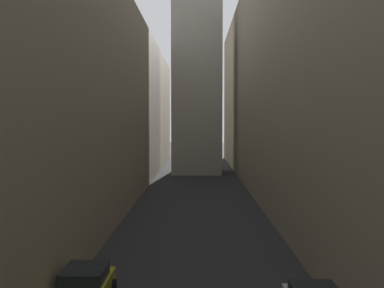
{
  "coord_description": "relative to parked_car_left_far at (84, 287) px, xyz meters",
  "views": [
    {
      "loc": [
        0.12,
        4.5,
        7.39
      ],
      "look_at": [
        0.0,
        14.81,
        6.91
      ],
      "focal_mm": 45.89,
      "sensor_mm": 36.0,
      "label": 1
    }
  ],
  "objects": [
    {
      "name": "ground_plane",
      "position": [
        4.4,
        24.38,
        -0.8
      ],
      "size": [
        264.0,
        264.0,
        0.0
      ],
      "primitive_type": "plane",
      "color": "#232326"
    },
    {
      "name": "building_block_right",
      "position": [
        15.74,
        26.38,
        10.83
      ],
      "size": [
        11.68,
        108.0,
        23.26
      ],
      "primitive_type": "cube",
      "color": "gray",
      "rests_on": "ground"
    },
    {
      "name": "building_block_left",
      "position": [
        -8.77,
        26.38,
        8.24
      ],
      "size": [
        15.35,
        108.0,
        18.09
      ],
      "primitive_type": "cube",
      "color": "gray",
      "rests_on": "ground"
    },
    {
      "name": "parked_car_left_far",
      "position": [
        0.0,
        0.0,
        0.0
      ],
      "size": [
        2.01,
        4.49,
        1.55
      ],
      "rotation": [
        0.0,
        0.0,
        1.57
      ],
      "color": "#A59919",
      "rests_on": "ground"
    }
  ]
}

